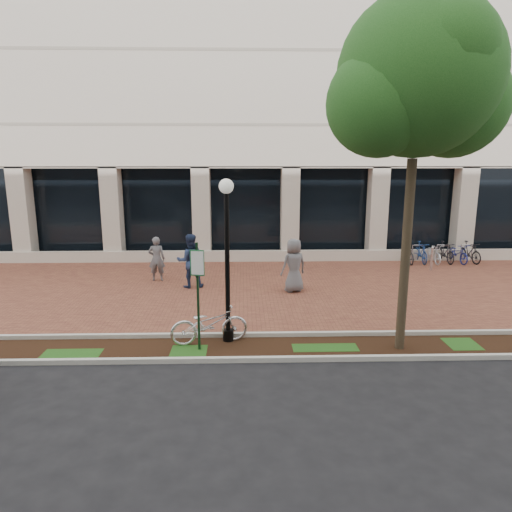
{
  "coord_description": "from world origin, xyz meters",
  "views": [
    {
      "loc": [
        -0.1,
        -15.71,
        4.56
      ],
      "look_at": [
        0.31,
        -0.8,
        1.38
      ],
      "focal_mm": 32.0,
      "sensor_mm": 36.0,
      "label": 1
    }
  ],
  "objects_px": {
    "pedestrian_left": "(157,259)",
    "pedestrian_mid": "(190,261)",
    "pedestrian_right": "(294,265)",
    "parking_sign": "(198,284)",
    "locked_bicycle": "(209,324)",
    "lamppost": "(227,252)",
    "bike_rack_cluster": "(438,253)",
    "street_tree": "(419,86)",
    "bollard": "(432,258)"
  },
  "relations": [
    {
      "from": "parking_sign",
      "to": "street_tree",
      "type": "xyz_separation_m",
      "value": [
        4.96,
        0.01,
        4.44
      ]
    },
    {
      "from": "pedestrian_mid",
      "to": "bollard",
      "type": "distance_m",
      "value": 10.0
    },
    {
      "from": "lamppost",
      "to": "pedestrian_mid",
      "type": "bearing_deg",
      "value": 106.79
    },
    {
      "from": "pedestrian_mid",
      "to": "lamppost",
      "type": "bearing_deg",
      "value": 95.02
    },
    {
      "from": "parking_sign",
      "to": "pedestrian_right",
      "type": "xyz_separation_m",
      "value": [
        2.83,
        4.95,
        -0.74
      ]
    },
    {
      "from": "lamppost",
      "to": "pedestrian_left",
      "type": "distance_m",
      "value": 6.81
    },
    {
      "from": "pedestrian_left",
      "to": "bollard",
      "type": "xyz_separation_m",
      "value": [
        11.1,
        1.3,
        -0.33
      ]
    },
    {
      "from": "parking_sign",
      "to": "pedestrian_left",
      "type": "height_order",
      "value": "parking_sign"
    },
    {
      "from": "pedestrian_mid",
      "to": "pedestrian_right",
      "type": "xyz_separation_m",
      "value": [
        3.67,
        -0.66,
        -0.04
      ]
    },
    {
      "from": "parking_sign",
      "to": "bollard",
      "type": "relative_size",
      "value": 2.6
    },
    {
      "from": "pedestrian_right",
      "to": "bollard",
      "type": "relative_size",
      "value": 1.83
    },
    {
      "from": "parking_sign",
      "to": "pedestrian_left",
      "type": "xyz_separation_m",
      "value": [
        -2.21,
        6.55,
        -0.82
      ]
    },
    {
      "from": "parking_sign",
      "to": "bike_rack_cluster",
      "type": "relative_size",
      "value": 0.77
    },
    {
      "from": "parking_sign",
      "to": "locked_bicycle",
      "type": "xyz_separation_m",
      "value": [
        0.22,
        0.44,
        -1.16
      ]
    },
    {
      "from": "pedestrian_left",
      "to": "pedestrian_mid",
      "type": "relative_size",
      "value": 0.87
    },
    {
      "from": "parking_sign",
      "to": "street_tree",
      "type": "distance_m",
      "value": 6.66
    },
    {
      "from": "pedestrian_mid",
      "to": "bike_rack_cluster",
      "type": "height_order",
      "value": "pedestrian_mid"
    },
    {
      "from": "parking_sign",
      "to": "pedestrian_left",
      "type": "relative_size",
      "value": 1.56
    },
    {
      "from": "parking_sign",
      "to": "locked_bicycle",
      "type": "bearing_deg",
      "value": 74.65
    },
    {
      "from": "bike_rack_cluster",
      "to": "street_tree",
      "type": "bearing_deg",
      "value": -119.83
    },
    {
      "from": "lamppost",
      "to": "street_tree",
      "type": "bearing_deg",
      "value": -7.31
    },
    {
      "from": "pedestrian_mid",
      "to": "bike_rack_cluster",
      "type": "distance_m",
      "value": 11.29
    },
    {
      "from": "locked_bicycle",
      "to": "pedestrian_right",
      "type": "distance_m",
      "value": 5.23
    },
    {
      "from": "pedestrian_left",
      "to": "locked_bicycle",
      "type": "bearing_deg",
      "value": 109.48
    },
    {
      "from": "parking_sign",
      "to": "pedestrian_right",
      "type": "bearing_deg",
      "value": 71.32
    },
    {
      "from": "parking_sign",
      "to": "pedestrian_mid",
      "type": "bearing_deg",
      "value": 109.57
    },
    {
      "from": "lamppost",
      "to": "bike_rack_cluster",
      "type": "xyz_separation_m",
      "value": [
        9.12,
        8.77,
        -1.87
      ]
    },
    {
      "from": "lamppost",
      "to": "street_tree",
      "type": "distance_m",
      "value": 5.74
    },
    {
      "from": "pedestrian_mid",
      "to": "pedestrian_right",
      "type": "height_order",
      "value": "pedestrian_mid"
    },
    {
      "from": "lamppost",
      "to": "parking_sign",
      "type": "bearing_deg",
      "value": -140.55
    },
    {
      "from": "street_tree",
      "to": "pedestrian_mid",
      "type": "height_order",
      "value": "street_tree"
    },
    {
      "from": "parking_sign",
      "to": "bike_rack_cluster",
      "type": "bearing_deg",
      "value": 54.64
    },
    {
      "from": "street_tree",
      "to": "bike_rack_cluster",
      "type": "bearing_deg",
      "value": 62.52
    },
    {
      "from": "locked_bicycle",
      "to": "pedestrian_mid",
      "type": "height_order",
      "value": "pedestrian_mid"
    },
    {
      "from": "pedestrian_right",
      "to": "bollard",
      "type": "bearing_deg",
      "value": -177.36
    },
    {
      "from": "pedestrian_right",
      "to": "bollard",
      "type": "height_order",
      "value": "pedestrian_right"
    },
    {
      "from": "bollard",
      "to": "bike_rack_cluster",
      "type": "relative_size",
      "value": 0.3
    },
    {
      "from": "lamppost",
      "to": "street_tree",
      "type": "height_order",
      "value": "street_tree"
    },
    {
      "from": "locked_bicycle",
      "to": "pedestrian_mid",
      "type": "bearing_deg",
      "value": -1.72
    },
    {
      "from": "lamppost",
      "to": "bike_rack_cluster",
      "type": "height_order",
      "value": "lamppost"
    },
    {
      "from": "street_tree",
      "to": "bollard",
      "type": "height_order",
      "value": "street_tree"
    },
    {
      "from": "lamppost",
      "to": "locked_bicycle",
      "type": "bearing_deg",
      "value": -164.97
    },
    {
      "from": "parking_sign",
      "to": "street_tree",
      "type": "bearing_deg",
      "value": 11.23
    },
    {
      "from": "parking_sign",
      "to": "lamppost",
      "type": "xyz_separation_m",
      "value": [
        0.68,
        0.56,
        0.65
      ]
    },
    {
      "from": "lamppost",
      "to": "pedestrian_right",
      "type": "bearing_deg",
      "value": 63.95
    },
    {
      "from": "pedestrian_right",
      "to": "parking_sign",
      "type": "bearing_deg",
      "value": 37.35
    },
    {
      "from": "locked_bicycle",
      "to": "pedestrian_right",
      "type": "height_order",
      "value": "pedestrian_right"
    },
    {
      "from": "pedestrian_mid",
      "to": "locked_bicycle",
      "type": "bearing_deg",
      "value": 89.77
    },
    {
      "from": "pedestrian_right",
      "to": "bike_rack_cluster",
      "type": "distance_m",
      "value": 8.25
    },
    {
      "from": "parking_sign",
      "to": "bike_rack_cluster",
      "type": "distance_m",
      "value": 13.59
    }
  ]
}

